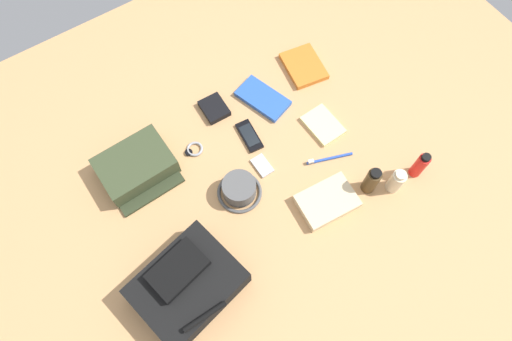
{
  "coord_description": "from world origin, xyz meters",
  "views": [
    {
      "loc": [
        0.35,
        0.52,
        1.46
      ],
      "look_at": [
        0.0,
        0.0,
        0.04
      ],
      "focal_mm": 30.48,
      "sensor_mm": 36.0,
      "label": 1
    }
  ],
  "objects": [
    {
      "name": "ground_plane",
      "position": [
        0.0,
        0.0,
        -0.01
      ],
      "size": [
        2.64,
        2.02,
        0.02
      ],
      "primitive_type": "cube",
      "color": "tan",
      "rests_on": "ground"
    },
    {
      "name": "toiletry_pouch",
      "position": [
        0.35,
        -0.25,
        0.04
      ],
      "size": [
        0.26,
        0.24,
        0.08
      ],
      "color": "#384228",
      "rests_on": "ground_plane"
    },
    {
      "name": "folded_towel",
      "position": [
        -0.15,
        0.23,
        0.02
      ],
      "size": [
        0.21,
        0.16,
        0.04
      ],
      "primitive_type": "cube",
      "rotation": [
        0.0,
        0.0,
        -0.1
      ],
      "color": "beige",
      "rests_on": "ground_plane"
    },
    {
      "name": "lotion_bottle",
      "position": [
        -0.38,
        0.31,
        0.05
      ],
      "size": [
        0.05,
        0.05,
        0.12
      ],
      "color": "beige",
      "rests_on": "ground_plane"
    },
    {
      "name": "notepad",
      "position": [
        -0.33,
        -0.03,
        0.01
      ],
      "size": [
        0.12,
        0.15,
        0.02
      ],
      "primitive_type": "cube",
      "rotation": [
        0.0,
        0.0,
        0.04
      ],
      "color": "beige",
      "rests_on": "ground_plane"
    },
    {
      "name": "wallet",
      "position": [
        -0.02,
        -0.32,
        0.01
      ],
      "size": [
        0.09,
        0.11,
        0.02
      ],
      "primitive_type": "cube",
      "rotation": [
        0.0,
        0.0,
        -0.04
      ],
      "color": "black",
      "rests_on": "ground_plane"
    },
    {
      "name": "toothbrush",
      "position": [
        -0.25,
        0.09,
        0.01
      ],
      "size": [
        0.17,
        0.07,
        0.02
      ],
      "color": "blue",
      "rests_on": "ground_plane"
    },
    {
      "name": "cologne_bottle",
      "position": [
        -0.31,
        0.26,
        0.06
      ],
      "size": [
        0.05,
        0.05,
        0.13
      ],
      "color": "#473319",
      "rests_on": "ground_plane"
    },
    {
      "name": "paperback_novel",
      "position": [
        -0.43,
        -0.29,
        0.01
      ],
      "size": [
        0.17,
        0.2,
        0.02
      ],
      "color": "orange",
      "rests_on": "ground_plane"
    },
    {
      "name": "cell_phone",
      "position": [
        -0.07,
        -0.15,
        0.01
      ],
      "size": [
        0.07,
        0.14,
        0.01
      ],
      "color": "black",
      "rests_on": "ground_plane"
    },
    {
      "name": "wristwatch",
      "position": [
        0.14,
        -0.21,
        0.01
      ],
      "size": [
        0.07,
        0.06,
        0.01
      ],
      "color": "#99999E",
      "rests_on": "ground_plane"
    },
    {
      "name": "backpack",
      "position": [
        0.4,
        0.22,
        0.06
      ],
      "size": [
        0.36,
        0.31,
        0.14
      ],
      "color": "black",
      "rests_on": "ground_plane"
    },
    {
      "name": "sunscreen_spray",
      "position": [
        -0.49,
        0.31,
        0.06
      ],
      "size": [
        0.04,
        0.04,
        0.13
      ],
      "color": "red",
      "rests_on": "ground_plane"
    },
    {
      "name": "travel_guidebook",
      "position": [
        -0.2,
        -0.26,
        0.01
      ],
      "size": [
        0.17,
        0.23,
        0.02
      ],
      "color": "blue",
      "rests_on": "ground_plane"
    },
    {
      "name": "media_player",
      "position": [
        -0.04,
        -0.02,
        0.01
      ],
      "size": [
        0.05,
        0.08,
        0.01
      ],
      "color": "#B7B7BC",
      "rests_on": "ground_plane"
    },
    {
      "name": "bucket_hat",
      "position": [
        0.09,
        0.03,
        0.03
      ],
      "size": [
        0.16,
        0.16,
        0.08
      ],
      "color": "#535353",
      "rests_on": "ground_plane"
    }
  ]
}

